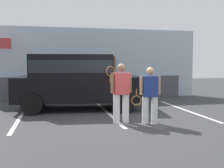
# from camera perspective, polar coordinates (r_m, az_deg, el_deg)

# --- Properties ---
(ground_plane) EXTENTS (40.00, 40.00, 0.00)m
(ground_plane) POSITION_cam_1_polar(r_m,az_deg,el_deg) (7.72, 2.61, -8.48)
(ground_plane) COLOR #38383A
(parking_stripe_0) EXTENTS (0.12, 4.40, 0.01)m
(parking_stripe_0) POSITION_cam_1_polar(r_m,az_deg,el_deg) (8.99, -19.42, -6.85)
(parking_stripe_0) COLOR silver
(parking_stripe_0) RESTS_ON ground_plane
(parking_stripe_1) EXTENTS (0.12, 4.40, 0.01)m
(parking_stripe_1) POSITION_cam_1_polar(r_m,az_deg,el_deg) (9.11, -0.74, -6.43)
(parking_stripe_1) COLOR silver
(parking_stripe_1) RESTS_ON ground_plane
(parking_stripe_2) EXTENTS (0.12, 4.40, 0.01)m
(parking_stripe_2) POSITION_cam_1_polar(r_m,az_deg,el_deg) (10.12, 15.75, -5.50)
(parking_stripe_2) COLOR silver
(parking_stripe_2) RESTS_ON ground_plane
(house_frontage) EXTENTS (10.56, 0.40, 3.44)m
(house_frontage) POSITION_cam_1_polar(r_m,az_deg,el_deg) (12.98, -3.85, 4.00)
(house_frontage) COLOR silver
(house_frontage) RESTS_ON ground_plane
(parked_suv) EXTENTS (4.79, 2.59, 2.05)m
(parked_suv) POSITION_cam_1_polar(r_m,az_deg,el_deg) (9.87, -7.85, 1.06)
(parked_suv) COLOR black
(parked_suv) RESTS_ON ground_plane
(tennis_player_man) EXTENTS (0.78, 0.31, 1.73)m
(tennis_player_man) POSITION_cam_1_polar(r_m,az_deg,el_deg) (7.57, 1.98, -1.78)
(tennis_player_man) COLOR white
(tennis_player_man) RESTS_ON ground_plane
(tennis_player_woman) EXTENTS (0.86, 0.30, 1.63)m
(tennis_player_woman) POSITION_cam_1_polar(r_m,az_deg,el_deg) (7.55, 8.23, -2.33)
(tennis_player_woman) COLOR white
(tennis_player_woman) RESTS_ON ground_plane
(potted_plant_by_porch) EXTENTS (0.54, 0.54, 0.71)m
(potted_plant_by_porch) POSITION_cam_1_polar(r_m,az_deg,el_deg) (12.56, 5.22, -1.61)
(potted_plant_by_porch) COLOR #9E5638
(potted_plant_by_porch) RESTS_ON ground_plane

